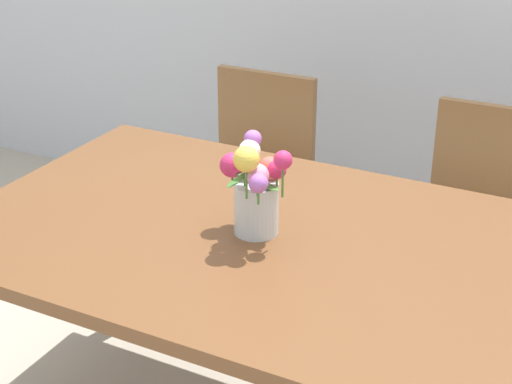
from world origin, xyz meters
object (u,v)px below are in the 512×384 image
(chair_right, at_px, (480,217))
(flower_vase, at_px, (255,187))
(dining_table, at_px, (254,258))
(chair_left, at_px, (253,171))

(chair_right, bearing_deg, flower_vase, 63.09)
(dining_table, xyz_separation_m, chair_right, (0.45, 0.87, -0.16))
(chair_left, relative_size, chair_right, 1.00)
(dining_table, distance_m, chair_right, 0.99)
(chair_left, relative_size, flower_vase, 3.21)
(dining_table, relative_size, chair_right, 1.82)
(chair_left, distance_m, chair_right, 0.90)
(dining_table, xyz_separation_m, chair_left, (-0.45, 0.87, -0.16))
(dining_table, height_order, flower_vase, flower_vase)
(chair_right, bearing_deg, dining_table, 62.67)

